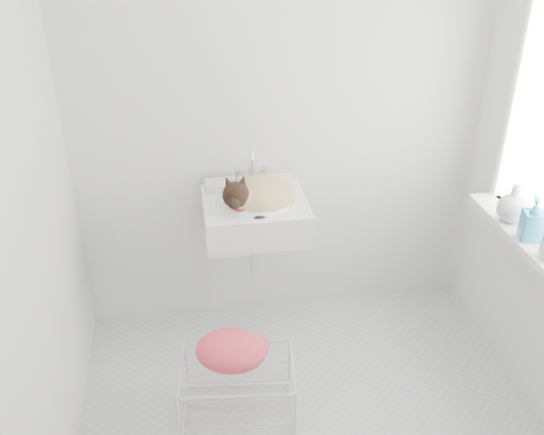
{
  "coord_description": "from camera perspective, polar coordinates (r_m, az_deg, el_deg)",
  "views": [
    {
      "loc": [
        -0.52,
        -1.96,
        2.26
      ],
      "look_at": [
        -0.13,
        0.5,
        0.88
      ],
      "focal_mm": 40.0,
      "sensor_mm": 36.0,
      "label": 1
    }
  ],
  "objects": [
    {
      "name": "floor",
      "position": [
        3.03,
        4.05,
        -19.23
      ],
      "size": [
        2.2,
        2.0,
        0.02
      ],
      "primitive_type": "cube",
      "color": "silver",
      "rests_on": "ground"
    },
    {
      "name": "back_wall",
      "position": [
        3.17,
        0.82,
        10.4
      ],
      "size": [
        2.2,
        0.02,
        2.5
      ],
      "primitive_type": "cube",
      "color": "white",
      "rests_on": "ground"
    },
    {
      "name": "left_wall",
      "position": [
        2.28,
        -22.82,
        0.26
      ],
      "size": [
        0.02,
        2.0,
        2.5
      ],
      "primitive_type": "cube",
      "color": "white",
      "rests_on": "ground"
    },
    {
      "name": "windowsill",
      "position": [
        3.01,
        22.88,
        -1.92
      ],
      "size": [
        0.16,
        0.88,
        0.04
      ],
      "primitive_type": "cube",
      "color": "white",
      "rests_on": "right_wall"
    },
    {
      "name": "sink",
      "position": [
        3.06,
        -1.63,
        1.58
      ],
      "size": [
        0.52,
        0.46,
        0.21
      ],
      "primitive_type": "cube",
      "color": "white",
      "rests_on": "back_wall"
    },
    {
      "name": "faucet",
      "position": [
        3.17,
        -2.1,
        5.32
      ],
      "size": [
        0.19,
        0.13,
        0.19
      ],
      "primitive_type": null,
      "color": "silver",
      "rests_on": "sink"
    },
    {
      "name": "cat",
      "position": [
        3.03,
        -1.33,
        2.12
      ],
      "size": [
        0.43,
        0.38,
        0.25
      ],
      "rotation": [
        0.0,
        0.0,
        0.21
      ],
      "color": "tan",
      "rests_on": "sink"
    },
    {
      "name": "wire_rack",
      "position": [
        2.99,
        -3.23,
        -16.03
      ],
      "size": [
        0.55,
        0.42,
        0.31
      ],
      "primitive_type": "cube",
      "rotation": [
        0.0,
        0.0,
        -0.12
      ],
      "color": "silver",
      "rests_on": "floor"
    },
    {
      "name": "towel",
      "position": [
        2.88,
        -3.85,
        -12.96
      ],
      "size": [
        0.39,
        0.32,
        0.14
      ],
      "primitive_type": "ellipsoid",
      "rotation": [
        0.0,
        0.0,
        -0.29
      ],
      "color": "#CB6800",
      "rests_on": "wire_rack"
    },
    {
      "name": "bottle_b",
      "position": [
        2.97,
        23.01,
        -1.84
      ],
      "size": [
        0.11,
        0.11,
        0.2
      ],
      "primitive_type": "imported",
      "rotation": [
        0.0,
        0.0,
        2.88
      ],
      "color": "teal",
      "rests_on": "windowsill"
    },
    {
      "name": "bottle_c",
      "position": [
        3.1,
        21.45,
        -0.22
      ],
      "size": [
        0.19,
        0.19,
        0.19
      ],
      "primitive_type": "imported",
      "rotation": [
        0.0,
        0.0,
        1.21
      ],
      "color": "silver",
      "rests_on": "windowsill"
    }
  ]
}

